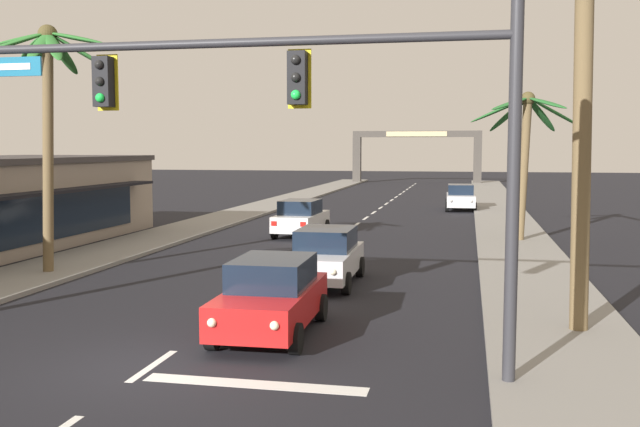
% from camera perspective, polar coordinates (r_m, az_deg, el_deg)
% --- Properties ---
extents(ground_plane, '(220.00, 220.00, 0.00)m').
position_cam_1_polar(ground_plane, '(14.19, -13.21, -11.73)').
color(ground_plane, black).
extents(sidewalk_right, '(3.20, 110.00, 0.14)m').
position_cam_1_polar(sidewalk_right, '(32.61, 15.13, -2.02)').
color(sidewalk_right, gray).
rests_on(sidewalk_right, ground).
extents(sidewalk_left, '(3.20, 110.00, 0.14)m').
position_cam_1_polar(sidewalk_left, '(35.26, -11.08, -1.39)').
color(sidewalk_left, gray).
rests_on(sidewalk_left, ground).
extents(lane_markings, '(4.28, 88.58, 0.01)m').
position_cam_1_polar(lane_markings, '(33.60, 2.35, -1.74)').
color(lane_markings, silver).
rests_on(lane_markings, ground).
extents(traffic_signal_mast, '(11.20, 0.41, 6.71)m').
position_cam_1_polar(traffic_signal_mast, '(12.73, -1.54, 8.38)').
color(traffic_signal_mast, '#2D2D33').
rests_on(traffic_signal_mast, ground).
extents(sedan_lead_at_stop_bar, '(2.02, 4.48, 1.68)m').
position_cam_1_polar(sedan_lead_at_stop_bar, '(15.95, -3.87, -6.54)').
color(sedan_lead_at_stop_bar, red).
rests_on(sedan_lead_at_stop_bar, ground).
extents(sedan_third_in_queue, '(1.99, 4.47, 1.68)m').
position_cam_1_polar(sedan_third_in_queue, '(21.66, 0.45, -3.38)').
color(sedan_third_in_queue, silver).
rests_on(sedan_third_in_queue, ground).
extents(sedan_oncoming_far, '(2.05, 4.49, 1.68)m').
position_cam_1_polar(sedan_oncoming_far, '(33.37, -1.53, -0.32)').
color(sedan_oncoming_far, silver).
rests_on(sedan_oncoming_far, ground).
extents(sedan_parked_nearest_kerb, '(2.07, 4.50, 1.68)m').
position_cam_1_polar(sedan_parked_nearest_kerb, '(47.78, 11.09, 1.28)').
color(sedan_parked_nearest_kerb, silver).
rests_on(sedan_parked_nearest_kerb, ground).
extents(palm_left_second, '(4.01, 3.73, 7.93)m').
position_cam_1_polar(palm_left_second, '(24.40, -20.85, 9.23)').
color(palm_left_second, brown).
rests_on(palm_left_second, ground).
extents(palm_right_nearest, '(3.89, 3.69, 9.23)m').
position_cam_1_polar(palm_right_nearest, '(16.60, 20.23, 12.63)').
color(palm_right_nearest, brown).
rests_on(palm_right_nearest, ground).
extents(palm_right_second, '(4.70, 4.18, 6.46)m').
position_cam_1_polar(palm_right_second, '(31.85, 16.00, 5.95)').
color(palm_right_second, brown).
rests_on(palm_right_second, ground).
extents(town_gateway_arch, '(14.50, 0.90, 5.94)m').
position_cam_1_polar(town_gateway_arch, '(82.30, 7.66, 5.10)').
color(town_gateway_arch, '#423D38').
rests_on(town_gateway_arch, ground).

